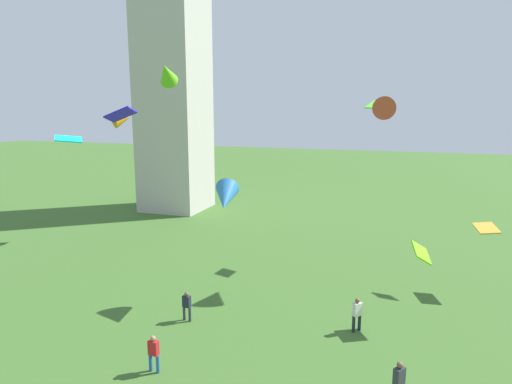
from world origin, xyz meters
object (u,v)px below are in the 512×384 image
object	(u,v)px
person_1	(357,313)
kite_flying_3	(486,228)
person_2	(187,304)
kite_flying_9	(123,119)
kite_flying_5	(421,253)
kite_flying_6	(68,139)
kite_flying_1	(167,73)
kite_flying_2	(377,105)
kite_flying_4	(225,198)
kite_flying_8	(121,115)
kite_flying_0	(384,108)
person_3	(399,381)
person_4	(154,351)

from	to	relation	value
person_1	kite_flying_3	bearing A→B (deg)	0.37
person_2	kite_flying_9	world-z (taller)	kite_flying_9
kite_flying_5	kite_flying_6	distance (m)	21.49
kite_flying_1	kite_flying_2	size ratio (longest dim) A/B	1.23
kite_flying_4	kite_flying_9	distance (m)	18.00
person_1	kite_flying_3	size ratio (longest dim) A/B	0.96
person_2	kite_flying_5	distance (m)	12.42
kite_flying_8	kite_flying_9	distance (m)	22.05
kite_flying_4	kite_flying_6	world-z (taller)	kite_flying_6
kite_flying_3	kite_flying_9	size ratio (longest dim) A/B	0.86
kite_flying_5	kite_flying_9	world-z (taller)	kite_flying_9
kite_flying_4	kite_flying_5	size ratio (longest dim) A/B	1.62
kite_flying_0	kite_flying_8	size ratio (longest dim) A/B	1.95
kite_flying_9	person_3	bearing A→B (deg)	178.79
person_4	kite_flying_0	size ratio (longest dim) A/B	0.79
person_1	kite_flying_3	world-z (taller)	kite_flying_3
kite_flying_0	kite_flying_1	distance (m)	14.06
kite_flying_2	kite_flying_4	size ratio (longest dim) A/B	0.73
kite_flying_1	kite_flying_8	size ratio (longest dim) A/B	2.13
kite_flying_3	kite_flying_6	size ratio (longest dim) A/B	0.99
kite_flying_1	kite_flying_4	bearing A→B (deg)	-51.92
person_1	kite_flying_6	xyz separation A→B (m)	(-17.90, 1.03, 8.24)
kite_flying_3	kite_flying_9	xyz separation A→B (m)	(-28.24, 4.14, 6.20)
person_2	kite_flying_5	bearing A→B (deg)	24.10
kite_flying_2	kite_flying_4	world-z (taller)	kite_flying_2
kite_flying_0	kite_flying_8	xyz separation A→B (m)	(-9.30, -14.25, -0.29)
person_4	kite_flying_2	world-z (taller)	kite_flying_2
kite_flying_5	kite_flying_8	xyz separation A→B (m)	(-11.79, -8.01, 6.96)
kite_flying_0	kite_flying_5	bearing A→B (deg)	108.49
kite_flying_2	kite_flying_9	distance (m)	21.22
kite_flying_0	kite_flying_4	world-z (taller)	kite_flying_0
kite_flying_0	kite_flying_6	bearing A→B (deg)	17.64
kite_flying_0	kite_flying_9	world-z (taller)	kite_flying_0
kite_flying_4	kite_flying_1	bearing A→B (deg)	131.05
kite_flying_3	kite_flying_5	bearing A→B (deg)	137.09
kite_flying_3	kite_flying_6	world-z (taller)	kite_flying_6
kite_flying_1	kite_flying_3	world-z (taller)	kite_flying_1
person_1	kite_flying_8	world-z (taller)	kite_flying_8
kite_flying_3	kite_flying_5	world-z (taller)	kite_flying_5
kite_flying_0	kite_flying_3	distance (m)	9.57
person_4	kite_flying_8	xyz separation A→B (m)	(-1.08, 0.13, 9.91)
person_3	kite_flying_9	xyz separation A→B (m)	(-23.61, 17.14, 9.17)
kite_flying_1	kite_flying_9	size ratio (longest dim) A/B	1.08
kite_flying_2	kite_flying_3	bearing A→B (deg)	-103.80
kite_flying_3	kite_flying_9	world-z (taller)	kite_flying_9
kite_flying_5	kite_flying_1	bearing A→B (deg)	66.98
person_4	kite_flying_5	xyz separation A→B (m)	(10.71, 8.14, 2.95)
kite_flying_2	kite_flying_3	world-z (taller)	kite_flying_2
kite_flying_3	kite_flying_5	xyz separation A→B (m)	(-3.84, -5.93, -0.08)
kite_flying_9	kite_flying_1	bearing A→B (deg)	175.38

